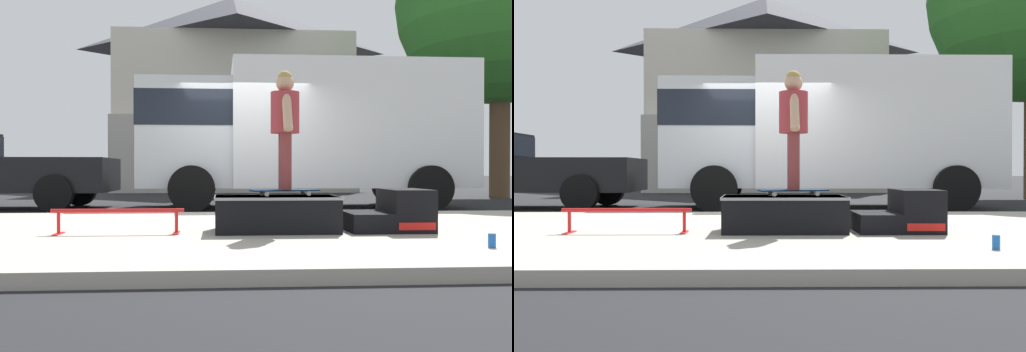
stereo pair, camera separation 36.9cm
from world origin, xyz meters
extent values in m
plane|color=black|center=(0.00, 0.00, 0.00)|extent=(140.00, 140.00, 0.00)
cube|color=#A8A093|center=(0.00, -3.00, 0.06)|extent=(50.00, 5.00, 0.12)
cube|color=black|center=(0.13, -3.27, 0.32)|extent=(1.34, 0.74, 0.39)
cube|color=gray|center=(0.13, -3.27, 0.50)|extent=(1.36, 0.76, 0.03)
cube|color=black|center=(1.15, -3.27, 0.23)|extent=(0.45, 0.74, 0.21)
cube|color=black|center=(1.60, -3.27, 0.35)|extent=(0.45, 0.74, 0.47)
cube|color=red|center=(1.60, -3.64, 0.20)|extent=(0.40, 0.01, 0.08)
cylinder|color=red|center=(-1.57, -3.39, 0.37)|extent=(1.40, 0.04, 0.04)
cylinder|color=red|center=(-2.19, -3.39, 0.24)|extent=(0.04, 0.04, 0.25)
cube|color=red|center=(-2.19, -3.39, 0.13)|extent=(0.06, 0.28, 0.01)
cylinder|color=red|center=(-0.95, -3.39, 0.24)|extent=(0.04, 0.04, 0.25)
cube|color=red|center=(-0.95, -3.39, 0.13)|extent=(0.06, 0.28, 0.01)
cube|color=navy|center=(0.24, -3.21, 0.57)|extent=(0.81, 0.39, 0.02)
cylinder|color=silver|center=(0.46, -3.06, 0.54)|extent=(0.06, 0.04, 0.05)
cylinder|color=silver|center=(0.51, -3.24, 0.54)|extent=(0.06, 0.04, 0.05)
cylinder|color=silver|center=(-0.02, -3.19, 0.54)|extent=(0.06, 0.04, 0.05)
cylinder|color=silver|center=(0.02, -3.36, 0.54)|extent=(0.06, 0.04, 0.05)
cylinder|color=brown|center=(0.24, -3.13, 0.90)|extent=(0.13, 0.13, 0.63)
cylinder|color=brown|center=(0.24, -3.30, 0.90)|extent=(0.13, 0.13, 0.63)
cylinder|color=#A53338|center=(0.24, -3.21, 1.45)|extent=(0.32, 0.32, 0.46)
cylinder|color=tan|center=(0.24, -3.01, 1.43)|extent=(0.10, 0.28, 0.44)
cylinder|color=tan|center=(0.24, -3.42, 1.43)|extent=(0.10, 0.28, 0.44)
sphere|color=tan|center=(0.24, -3.21, 1.78)|extent=(0.20, 0.20, 0.20)
sphere|color=tan|center=(0.24, -3.21, 1.83)|extent=(0.17, 0.17, 0.17)
cylinder|color=#1959B2|center=(1.90, -4.62, 0.18)|extent=(0.07, 0.07, 0.12)
cylinder|color=silver|center=(1.90, -4.62, 0.24)|extent=(0.06, 0.06, 0.00)
cube|color=silver|center=(2.26, 2.20, 1.75)|extent=(5.00, 2.35, 2.60)
cube|color=silver|center=(-1.19, 2.20, 1.55)|extent=(1.90, 2.16, 2.20)
cube|color=black|center=(-1.19, 2.20, 2.03)|extent=(1.92, 2.19, 0.70)
cylinder|color=black|center=(-1.03, 1.03, 0.45)|extent=(0.90, 0.28, 0.90)
cylinder|color=black|center=(-1.03, 3.38, 0.45)|extent=(0.90, 0.28, 0.90)
cylinder|color=black|center=(3.66, 1.02, 0.45)|extent=(0.90, 0.28, 0.90)
cylinder|color=black|center=(3.66, 3.38, 0.45)|extent=(0.90, 0.28, 0.90)
cube|color=black|center=(-4.06, 2.13, 0.71)|extent=(2.60, 1.85, 0.70)
cylinder|color=black|center=(-3.67, 1.21, 0.36)|extent=(0.72, 0.24, 0.72)
cylinder|color=black|center=(-3.67, 3.06, 0.36)|extent=(0.72, 0.24, 0.72)
cube|color=beige|center=(0.07, 13.82, 3.00)|extent=(9.00, 7.50, 6.00)
cube|color=#B2ADA3|center=(0.07, 9.82, 1.40)|extent=(9.00, 0.50, 2.80)
pyramid|color=#38383F|center=(0.07, 13.82, 7.20)|extent=(9.54, 7.95, 2.40)
camera|label=1|loc=(-0.48, -9.02, 0.79)|focal=36.56mm
camera|label=2|loc=(-0.11, -9.04, 0.79)|focal=36.56mm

